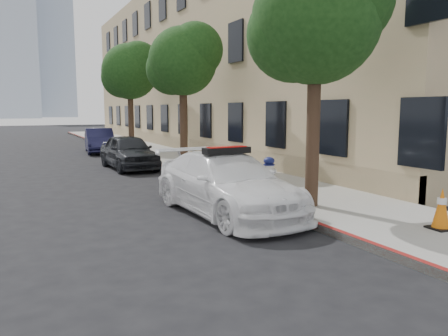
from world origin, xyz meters
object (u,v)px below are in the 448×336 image
parked_car_far (100,141)px  traffic_cone (442,209)px  police_car (227,183)px  fire_hydrant (269,175)px  parked_car_mid (129,152)px

parked_car_far → traffic_cone: bearing=-76.0°
police_car → parked_car_far: bearing=86.7°
traffic_cone → police_car: bearing=128.8°
fire_hydrant → traffic_cone: (0.87, -4.49, -0.08)m
parked_car_mid → parked_car_far: parked_car_mid is taller
fire_hydrant → police_car: bearing=-129.5°
parked_car_mid → traffic_cone: 12.09m
fire_hydrant → parked_car_mid: bearing=123.4°
police_car → parked_car_mid: bearing=87.7°
parked_car_far → fire_hydrant: size_ratio=4.25×
parked_car_mid → fire_hydrant: bearing=-77.4°
traffic_cone → parked_car_far: bearing=97.8°
parked_car_far → police_car: bearing=-84.2°
police_car → traffic_cone: size_ratio=6.27×
parked_car_mid → parked_car_far: bearing=86.3°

